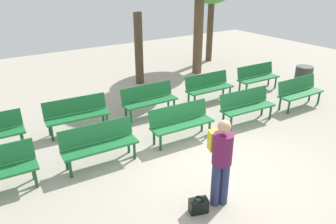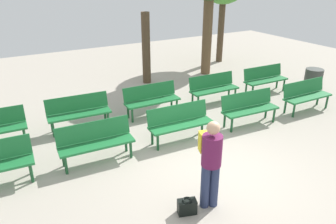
% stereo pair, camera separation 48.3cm
% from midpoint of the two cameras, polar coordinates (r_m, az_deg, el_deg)
% --- Properties ---
extents(ground_plane, '(25.25, 25.25, 0.00)m').
position_cam_midpoint_polar(ground_plane, '(6.86, 7.77, -10.25)').
color(ground_plane, '#B2A899').
extents(bench_r0_c1, '(1.62, 0.57, 0.87)m').
position_cam_midpoint_polar(bench_r0_c1, '(6.99, -14.18, -5.28)').
color(bench_r0_c1, '#1E7238').
rests_on(bench_r0_c1, ground_plane).
extents(bench_r0_c2, '(1.62, 0.57, 0.87)m').
position_cam_midpoint_polar(bench_r0_c2, '(7.72, 0.54, -1.58)').
color(bench_r0_c2, '#1E7238').
rests_on(bench_r0_c2, ground_plane).
extents(bench_r0_c3, '(1.63, 0.60, 0.87)m').
position_cam_midpoint_polar(bench_r0_c3, '(8.86, 12.34, 1.30)').
color(bench_r0_c3, '#1E7238').
rests_on(bench_r0_c3, ground_plane).
extents(bench_r0_c4, '(1.61, 0.52, 0.87)m').
position_cam_midpoint_polar(bench_r0_c4, '(10.35, 21.18, 3.54)').
color(bench_r0_c4, '#1E7238').
rests_on(bench_r0_c4, ground_plane).
extents(bench_r1_c1, '(1.63, 0.59, 0.87)m').
position_cam_midpoint_polar(bench_r1_c1, '(8.53, -17.55, -0.18)').
color(bench_r1_c1, '#1E7238').
rests_on(bench_r1_c1, ground_plane).
extents(bench_r1_c2, '(1.61, 0.52, 0.87)m').
position_cam_midpoint_polar(bench_r1_c2, '(9.09, -4.94, 2.40)').
color(bench_r1_c2, '#1E7238').
rests_on(bench_r1_c2, ground_plane).
extents(bench_r1_c3, '(1.61, 0.53, 0.87)m').
position_cam_midpoint_polar(bench_r1_c3, '(10.13, 5.91, 4.64)').
color(bench_r1_c3, '#1E7238').
rests_on(bench_r1_c3, ground_plane).
extents(bench_r1_c4, '(1.62, 0.54, 0.87)m').
position_cam_midpoint_polar(bench_r1_c4, '(11.43, 14.50, 6.25)').
color(bench_r1_c4, '#1E7238').
rests_on(bench_r1_c4, ground_plane).
extents(tree_1, '(0.30, 0.30, 2.54)m').
position_cam_midpoint_polar(tree_1, '(11.66, -6.45, 11.11)').
color(tree_1, '#4C3A28').
rests_on(tree_1, ground_plane).
extents(visitor_with_backpack, '(0.46, 0.59, 1.65)m').
position_cam_midpoint_polar(visitor_with_backpack, '(5.48, 6.95, -8.12)').
color(visitor_with_backpack, navy).
rests_on(visitor_with_backpack, ground_plane).
extents(handbag, '(0.36, 0.27, 0.29)m').
position_cam_midpoint_polar(handbag, '(5.71, 2.98, -16.39)').
color(handbag, black).
rests_on(handbag, ground_plane).
extents(trash_bin, '(0.59, 0.59, 0.77)m').
position_cam_midpoint_polar(trash_bin, '(12.24, 21.97, 5.82)').
color(trash_bin, '#383D38').
rests_on(trash_bin, ground_plane).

